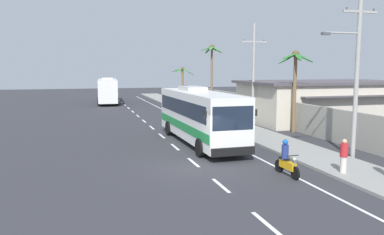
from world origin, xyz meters
TOP-DOWN VIEW (x-y plane):
  - ground_plane at (0.00, 0.00)m, footprint 160.00×160.00m
  - sidewalk_kerb at (6.80, 10.00)m, footprint 3.20×90.00m
  - lane_markings at (2.39, 14.40)m, footprint 3.86×71.00m
  - boundary_wall at (10.60, 14.00)m, footprint 0.24×60.00m
  - coach_bus_foreground at (1.85, 5.96)m, footprint 3.04×11.52m
  - coach_bus_far_lane at (-1.99, 37.66)m, footprint 3.42×11.69m
  - motorcycle_beside_bus at (3.41, -2.69)m, footprint 0.56×1.96m
  - motorcycle_trailing at (4.07, 15.46)m, footprint 0.56×1.96m
  - pedestrian_near_kerb at (7.10, 18.31)m, footprint 0.36×0.36m
  - pedestrian_far_walk at (5.90, -3.45)m, footprint 0.36×0.36m
  - utility_pole_nearest at (8.64, -0.55)m, footprint 3.29×0.24m
  - utility_pole_mid at (8.74, 12.51)m, footprint 2.30×0.24m
  - palm_nearest at (8.67, 23.37)m, footprint 2.63×2.53m
  - palm_second at (10.14, 8.10)m, footprint 2.88×2.85m
  - palm_third at (9.19, 38.63)m, footprint 3.35×3.84m
  - roadside_building at (15.99, 12.95)m, footprint 14.69×9.25m

SIDE VIEW (x-z plane):
  - ground_plane at x=0.00m, z-range 0.00..0.00m
  - lane_markings at x=2.39m, z-range 0.00..0.01m
  - sidewalk_kerb at x=6.80m, z-range 0.00..0.14m
  - motorcycle_trailing at x=4.07m, z-range -0.15..1.46m
  - motorcycle_beside_bus at x=3.41m, z-range -0.16..1.50m
  - pedestrian_far_walk at x=5.90m, z-range 0.17..1.74m
  - pedestrian_near_kerb at x=7.10m, z-range 0.18..1.94m
  - boundary_wall at x=10.60m, z-range 0.00..2.24m
  - roadside_building at x=15.99m, z-range 0.02..3.76m
  - coach_bus_far_lane at x=-1.99m, z-range 0.08..3.71m
  - coach_bus_foreground at x=1.85m, z-range 0.08..3.73m
  - palm_third at x=9.19m, z-range 1.09..6.23m
  - utility_pole_mid at x=8.74m, z-range 0.18..8.85m
  - palm_second at x=10.14m, z-range 1.53..7.77m
  - utility_pole_nearest at x=8.64m, z-range 0.27..9.62m
  - palm_nearest at x=8.67m, z-range 1.78..9.33m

